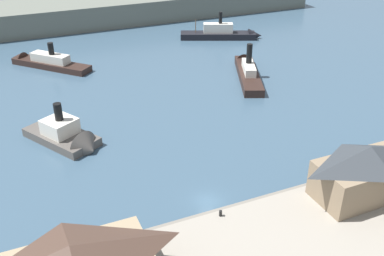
{
  "coord_description": "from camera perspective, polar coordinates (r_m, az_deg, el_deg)",
  "views": [
    {
      "loc": [
        -24.12,
        -49.2,
        42.94
      ],
      "look_at": [
        5.83,
        19.48,
        2.0
      ],
      "focal_mm": 41.34,
      "sensor_mm": 36.0,
      "label": 1
    }
  ],
  "objects": [
    {
      "name": "ferry_mid_harbor",
      "position": [
        116.21,
        7.14,
        7.48
      ],
      "size": [
        14.29,
        25.77,
        10.0
      ],
      "color": "black",
      "rests_on": "ground"
    },
    {
      "name": "seawall_edge",
      "position": [
        66.8,
        3.39,
        -10.85
      ],
      "size": [
        110.0,
        0.8,
        1.0
      ],
      "primitive_type": "cube",
      "color": "slate",
      "rests_on": "ground"
    },
    {
      "name": "ground_plane",
      "position": [
        69.61,
        2.04,
        -9.45
      ],
      "size": [
        320.0,
        320.0,
        0.0
      ],
      "primitive_type": "plane",
      "color": "#385166"
    },
    {
      "name": "mooring_post_west",
      "position": [
        64.9,
        3.7,
        -10.93
      ],
      "size": [
        0.44,
        0.44,
        0.9
      ],
      "primitive_type": "cylinder",
      "color": "black",
      "rests_on": "quay_promenade"
    },
    {
      "name": "ferry_outer_harbor",
      "position": [
        86.52,
        -15.65,
        -1.15
      ],
      "size": [
        13.92,
        17.58,
        10.23
      ],
      "color": "#514C47",
      "rests_on": "ground"
    },
    {
      "name": "ferry_departing_north",
      "position": [
        127.68,
        -18.62,
        8.13
      ],
      "size": [
        20.5,
        21.73,
        8.32
      ],
      "color": "black",
      "rests_on": "ground"
    },
    {
      "name": "ferry_moored_east",
      "position": [
        145.36,
        4.38,
        12.02
      ],
      "size": [
        25.71,
        14.61,
        9.75
      ],
      "color": "black",
      "rests_on": "ground"
    },
    {
      "name": "ferry_shed_customs_shed",
      "position": [
        71.5,
        21.52,
        -5.15
      ],
      "size": [
        15.45,
        8.12,
        8.56
      ],
      "color": "#847056",
      "rests_on": "quay_promenade"
    },
    {
      "name": "far_headland",
      "position": [
        165.66,
        -14.98,
        14.12
      ],
      "size": [
        180.0,
        24.0,
        8.0
      ],
      "primitive_type": "cube",
      "color": "#60665B",
      "rests_on": "ground"
    }
  ]
}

